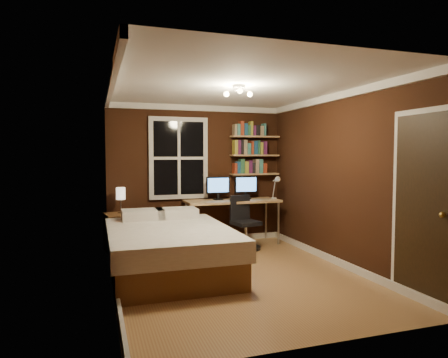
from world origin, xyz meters
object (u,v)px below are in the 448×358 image
object	(u,v)px
bed	(169,248)
desk	(232,203)
bedside_lamp	(121,200)
monitor_right	(246,188)
monitor_left	(218,188)
office_chair	(244,229)
radiator	(187,228)
desk_lamp	(276,187)
nightstand	(121,232)

from	to	relation	value
bed	desk	world-z (taller)	desk
bedside_lamp	monitor_right	xyz separation A→B (m)	(2.23, -0.00, 0.16)
monitor_left	office_chair	distance (m)	0.89
radiator	office_chair	size ratio (longest dim) A/B	0.64
radiator	desk	world-z (taller)	desk
bed	radiator	bearing A→B (deg)	69.48
radiator	desk_lamp	xyz separation A→B (m)	(1.58, -0.37, 0.73)
monitor_left	nightstand	bearing A→B (deg)	179.93
radiator	monitor_left	distance (m)	0.91
bedside_lamp	desk_lamp	distance (m)	2.74
bed	nightstand	bearing A→B (deg)	110.92
radiator	bedside_lamp	bearing A→B (deg)	-172.95
monitor_right	bed	bearing A→B (deg)	-139.40
bedside_lamp	monitor_left	world-z (taller)	monitor_left
bed	bedside_lamp	world-z (taller)	bedside_lamp
monitor_right	bedside_lamp	bearing A→B (deg)	179.95
monitor_left	monitor_right	size ratio (longest dim) A/B	1.00
bed	desk_lamp	world-z (taller)	desk_lamp
office_chair	bedside_lamp	bearing A→B (deg)	152.59
desk_lamp	bed	bearing A→B (deg)	-150.87
radiator	desk_lamp	bearing A→B (deg)	-13.37
bedside_lamp	nightstand	bearing A→B (deg)	0.00
office_chair	monitor_right	bearing A→B (deg)	52.57
nightstand	desk_lamp	distance (m)	2.83
desk	office_chair	size ratio (longest dim) A/B	1.85
bedside_lamp	radiator	distance (m)	1.28
bedside_lamp	monitor_left	xyz separation A→B (m)	(1.70, -0.00, 0.16)
radiator	monitor_right	world-z (taller)	monitor_right
desk	monitor_left	bearing A→B (deg)	160.69
office_chair	desk	bearing A→B (deg)	87.36
desk_lamp	office_chair	distance (m)	1.02
monitor_left	bedside_lamp	bearing A→B (deg)	179.93
monitor_left	office_chair	size ratio (longest dim) A/B	0.47
desk_lamp	office_chair	world-z (taller)	desk_lamp
radiator	desk_lamp	size ratio (longest dim) A/B	1.33
desk	monitor_left	distance (m)	0.37
nightstand	radiator	world-z (taller)	nightstand
desk	radiator	bearing A→B (deg)	163.85
desk_lamp	radiator	bearing A→B (deg)	166.63
desk	desk_lamp	bearing A→B (deg)	-10.52
nightstand	monitor_left	distance (m)	1.83
radiator	monitor_left	xyz separation A→B (m)	(0.55, -0.14, 0.72)
bed	monitor_left	size ratio (longest dim) A/B	5.21
monitor_left	monitor_right	distance (m)	0.54
bedside_lamp	monitor_right	world-z (taller)	monitor_right
desk_lamp	monitor_left	bearing A→B (deg)	167.36
bedside_lamp	office_chair	distance (m)	2.14
bedside_lamp	desk	xyz separation A→B (m)	(1.94, -0.09, -0.11)
bedside_lamp	desk	distance (m)	1.94
bedside_lamp	office_chair	size ratio (longest dim) A/B	0.48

